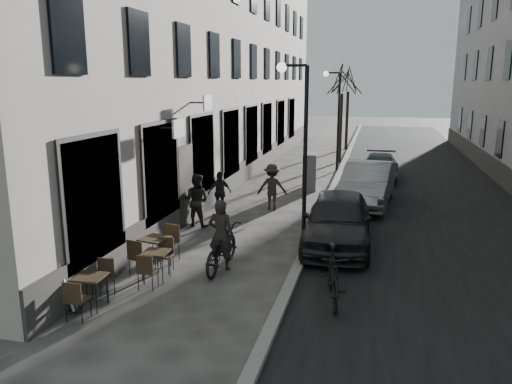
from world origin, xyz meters
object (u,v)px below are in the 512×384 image
at_px(sign_board, 70,287).
at_px(bistro_set_a, 91,289).
at_px(streetlamp_far, 335,110).
at_px(car_mid, 367,184).
at_px(car_far, 379,168).
at_px(pedestrian_mid, 272,187).
at_px(bistro_set_b, 156,263).
at_px(bicycle, 221,248).
at_px(bistro_set_c, 155,250).
at_px(pedestrian_near, 197,200).
at_px(streetlamp_near, 300,133).
at_px(car_near, 338,220).
at_px(tree_near, 342,80).
at_px(moped, 333,276).
at_px(tree_far, 348,80).
at_px(pedestrian_far, 220,193).
at_px(utility_cabinet, 309,172).

bearing_deg(sign_board, bistro_set_a, -14.02).
xyz_separation_m(streetlamp_far, car_mid, (1.86, -7.07, -2.36)).
bearing_deg(car_far, pedestrian_mid, -118.10).
distance_m(bistro_set_b, pedestrian_mid, 7.24).
bearing_deg(bistro_set_b, bicycle, 35.98).
distance_m(streetlamp_far, bistro_set_c, 15.61).
bearing_deg(pedestrian_near, streetlamp_near, 178.00).
bearing_deg(car_near, bistro_set_b, -139.79).
height_order(tree_near, moped, tree_near).
bearing_deg(tree_far, car_far, -78.52).
xyz_separation_m(sign_board, pedestrian_mid, (2.38, 8.88, 0.39)).
bearing_deg(bistro_set_b, car_far, 66.61).
height_order(sign_board, moped, moped).
bearing_deg(bicycle, bistro_set_b, 40.82).
bearing_deg(bistro_set_c, pedestrian_near, 106.34).
bearing_deg(bistro_set_a, pedestrian_near, 86.97).
xyz_separation_m(streetlamp_near, bistro_set_a, (-3.41, -5.47, -2.73)).
xyz_separation_m(streetlamp_far, bistro_set_c, (-3.11, -15.06, -2.68)).
bearing_deg(car_mid, sign_board, -112.64).
xyz_separation_m(bistro_set_b, car_far, (5.07, 13.70, 0.18)).
bearing_deg(car_near, pedestrian_near, 166.49).
bearing_deg(moped, bicycle, 146.31).
bearing_deg(car_mid, pedestrian_near, -135.22).
distance_m(tree_near, car_mid, 10.93).
distance_m(sign_board, pedestrian_far, 7.89).
xyz_separation_m(car_mid, moped, (-0.48, -8.93, -0.20)).
xyz_separation_m(streetlamp_far, utility_cabinet, (-0.62, -4.86, -2.38)).
height_order(bistro_set_a, pedestrian_near, pedestrian_near).
height_order(tree_far, bistro_set_c, tree_far).
bearing_deg(bistro_set_b, bistro_set_c, 113.69).
bearing_deg(car_mid, bicycle, -107.63).
xyz_separation_m(pedestrian_far, car_far, (5.45, 7.62, -0.15)).
xyz_separation_m(bistro_set_b, sign_board, (-1.09, -1.77, 0.02)).
height_order(bistro_set_a, moped, moped).
relative_size(bistro_set_c, car_far, 0.39).
relative_size(streetlamp_far, tree_near, 0.89).
bearing_deg(car_near, bicycle, -138.56).
relative_size(car_far, moped, 2.13).
xyz_separation_m(streetlamp_far, tree_near, (0.07, 3.00, 1.50)).
xyz_separation_m(sign_board, car_near, (5.01, 5.28, 0.32)).
bearing_deg(pedestrian_mid, pedestrian_near, 46.78).
bearing_deg(car_near, tree_far, 91.38).
xyz_separation_m(utility_cabinet, pedestrian_far, (-2.51, -4.81, -0.02)).
height_order(bistro_set_a, bistro_set_c, bistro_set_c).
distance_m(bistro_set_c, car_near, 5.13).
bearing_deg(pedestrian_far, bistro_set_a, -136.34).
bearing_deg(pedestrian_mid, pedestrian_far, 24.40).
distance_m(pedestrian_near, moped, 6.70).
xyz_separation_m(tree_near, car_mid, (1.78, -10.07, -3.87)).
distance_m(pedestrian_mid, moped, 7.88).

